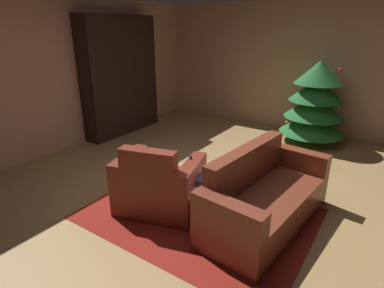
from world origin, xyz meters
The scene contains 11 objects.
ground_plane centered at (0.00, 0.00, 0.00)m, with size 8.04×8.04×0.00m, color #AA834E.
wall_back centered at (0.00, 3.38, 1.27)m, with size 6.07×0.06×2.54m, color tan.
wall_left centered at (-3.01, 0.00, 1.27)m, with size 0.06×6.82×2.54m, color tan.
area_rug centered at (0.14, -0.45, 0.00)m, with size 2.48×1.87×0.01m, color maroon.
bookshelf_unit centered at (-2.77, 1.37, 1.10)m, with size 0.34×1.71×2.25m.
armchair_red centered at (-0.31, -0.63, 0.30)m, with size 1.09×0.93×0.86m.
couch_red centered at (0.80, -0.17, 0.29)m, with size 0.91×1.81×0.83m.
coffee_table centered at (0.16, -0.47, 0.37)m, with size 0.68×0.68×0.41m.
book_stack_on_table centered at (0.17, -0.47, 0.44)m, with size 0.23×0.17×0.07m.
bottle_on_table centered at (-0.01, -0.40, 0.52)m, with size 0.07×0.07×0.27m.
decorated_tree centered at (0.57, 2.77, 0.75)m, with size 1.17×1.17×1.49m.
Camera 1 is at (1.81, -3.08, 2.06)m, focal length 29.18 mm.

